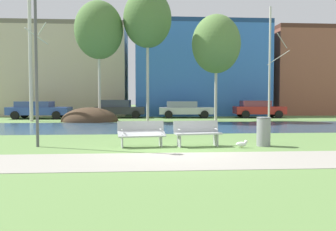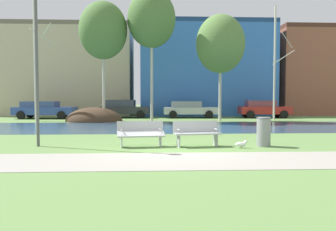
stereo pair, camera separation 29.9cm
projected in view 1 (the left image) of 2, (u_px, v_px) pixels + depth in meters
ground_plane at (158, 125)px, 20.99m from camera, size 120.00×120.00×0.00m
paved_path_strip at (178, 161)px, 9.25m from camera, size 60.00×2.59×0.01m
river_band at (159, 127)px, 19.81m from camera, size 80.00×7.58×0.01m
soil_mound at (90, 121)px, 24.49m from camera, size 3.98×3.38×1.99m
bench_left at (141, 133)px, 11.83m from camera, size 1.66×0.76×0.87m
bench_right at (197, 133)px, 11.97m from camera, size 1.66×0.77×0.87m
trash_bin at (264, 131)px, 12.02m from camera, size 0.50×0.50×1.00m
seagull at (242, 144)px, 11.64m from camera, size 0.44×0.16×0.26m
streetlamp at (36, 38)px, 11.69m from camera, size 0.32×0.32×5.55m
birch_far_left at (31, 56)px, 24.29m from camera, size 1.43×2.47×9.04m
birch_left at (99, 30)px, 24.27m from camera, size 3.36×3.36×8.41m
birch_center_left at (147, 19)px, 24.41m from camera, size 3.38×3.38×9.24m
birch_center at (216, 44)px, 24.84m from camera, size 3.47×3.47×7.59m
birch_center_right at (270, 63)px, 26.18m from camera, size 1.53×2.74×8.47m
parked_van_nearest_blue at (39, 109)px, 27.54m from camera, size 4.84×2.27×1.38m
parked_sedan_second_dark at (119, 108)px, 28.85m from camera, size 4.17×2.25×1.49m
parked_hatch_third_silver at (185, 109)px, 28.85m from camera, size 4.48×2.13×1.37m
parked_wagon_fourth_red at (258, 109)px, 29.04m from camera, size 4.17×2.20×1.43m
building_beige_block at (58, 71)px, 34.53m from camera, size 13.59×7.87×8.55m
building_blue_store at (198, 71)px, 35.27m from camera, size 12.36×9.10×8.74m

